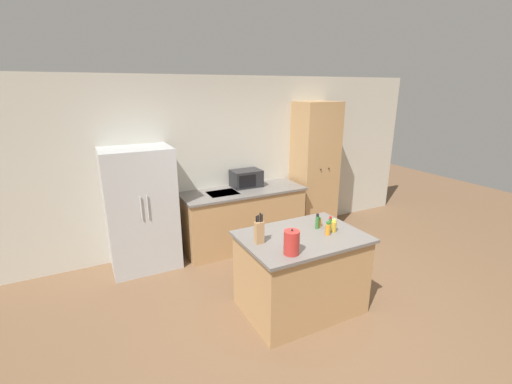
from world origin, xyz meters
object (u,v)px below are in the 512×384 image
spice_bottle_short_red (328,229)px  spice_bottle_green_herb (319,222)px  kettle (292,242)px  spice_bottle_amber_oil (334,226)px  spice_bottle_pale_salt (330,223)px  knife_block (259,232)px  refrigerator (141,210)px  spice_bottle_tall_dark (317,222)px  microwave (246,178)px  pantry_cabinet (314,168)px

spice_bottle_short_red → spice_bottle_green_herb: bearing=77.6°
spice_bottle_short_red → kettle: kettle is taller
spice_bottle_amber_oil → spice_bottle_pale_salt: spice_bottle_pale_salt is taller
knife_block → spice_bottle_amber_oil: (0.87, -0.12, -0.06)m
refrigerator → spice_bottle_green_herb: 2.39m
knife_block → spice_bottle_tall_dark: size_ratio=1.84×
knife_block → microwave: bearing=68.2°
pantry_cabinet → spice_bottle_tall_dark: pantry_cabinet is taller
microwave → pantry_cabinet: bearing=-4.0°
spice_bottle_pale_salt → kettle: size_ratio=0.58×
spice_bottle_pale_salt → spice_bottle_amber_oil: bearing=-98.2°
spice_bottle_pale_salt → knife_block: bearing=177.4°
spice_bottle_pale_salt → refrigerator: bearing=134.5°
refrigerator → spice_bottle_short_red: refrigerator is taller
spice_bottle_tall_dark → spice_bottle_amber_oil: bearing=-55.0°
microwave → kettle: bearing=-104.8°
knife_block → spice_bottle_pale_salt: (0.88, -0.04, -0.05)m
spice_bottle_short_red → spice_bottle_amber_oil: bearing=16.7°
refrigerator → spice_bottle_short_red: 2.52m
spice_bottle_short_red → knife_block: bearing=168.7°
spice_bottle_green_herb → pantry_cabinet: bearing=55.1°
spice_bottle_green_herb → spice_bottle_pale_salt: 0.13m
spice_bottle_amber_oil → knife_block: bearing=172.2°
refrigerator → spice_bottle_tall_dark: bearing=-46.2°
spice_bottle_green_herb → spice_bottle_pale_salt: bearing=-58.6°
pantry_cabinet → spice_bottle_amber_oil: size_ratio=15.23×
spice_bottle_tall_dark → spice_bottle_amber_oil: (0.11, -0.16, -0.02)m
spice_bottle_short_red → refrigerator: bearing=130.8°
microwave → kettle: (-0.59, -2.23, -0.03)m
spice_bottle_amber_oil → spice_bottle_green_herb: (-0.06, 0.19, -0.02)m
knife_block → spice_bottle_pale_salt: knife_block is taller
spice_bottle_short_red → kettle: size_ratio=0.57×
spice_bottle_amber_oil → spice_bottle_pale_salt: size_ratio=0.96×
knife_block → kettle: (0.16, -0.35, -0.01)m
refrigerator → spice_bottle_green_herb: size_ratio=15.13×
refrigerator → microwave: bearing=4.5°
microwave → spice_bottle_tall_dark: (0.00, -1.84, -0.07)m
kettle → spice_bottle_tall_dark: bearing=33.1°
microwave → spice_bottle_amber_oil: (0.11, -2.00, -0.09)m
knife_block → spice_bottle_amber_oil: 0.88m
spice_bottle_tall_dark → kettle: size_ratio=0.68×
knife_block → spice_bottle_amber_oil: size_ratio=2.25×
spice_bottle_short_red → kettle: bearing=-161.6°
microwave → kettle: 2.31m
pantry_cabinet → refrigerator: bearing=-179.2°
knife_block → kettle: knife_block is taller
spice_bottle_amber_oil → spice_bottle_green_herb: 0.20m
pantry_cabinet → spice_bottle_green_herb: size_ratio=19.86×
microwave → spice_bottle_short_red: 2.03m
spice_bottle_tall_dark → kettle: 0.71m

